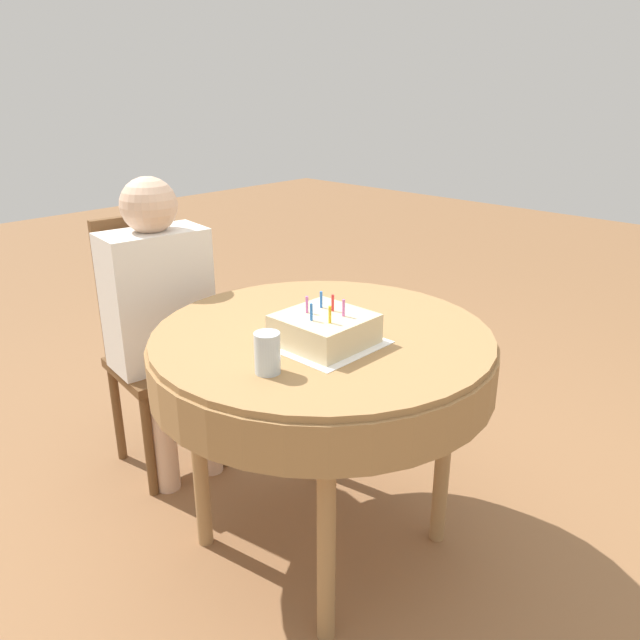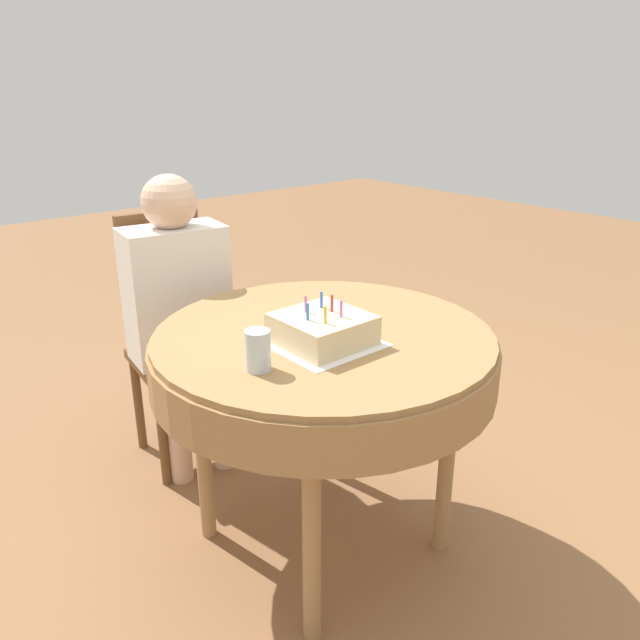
# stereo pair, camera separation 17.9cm
# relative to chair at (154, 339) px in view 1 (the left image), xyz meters

# --- Properties ---
(ground_plane) EXTENTS (12.00, 12.00, 0.00)m
(ground_plane) POSITION_rel_chair_xyz_m (0.07, -0.83, -0.52)
(ground_plane) COLOR #8C603D
(dining_table) EXTENTS (1.03, 1.03, 0.76)m
(dining_table) POSITION_rel_chair_xyz_m (0.07, -0.83, 0.15)
(dining_table) COLOR #9E7547
(dining_table) RESTS_ON ground_plane
(chair) EXTENTS (0.41, 0.41, 0.99)m
(chair) POSITION_rel_chair_xyz_m (0.00, 0.00, 0.00)
(chair) COLOR brown
(chair) RESTS_ON ground_plane
(person) EXTENTS (0.40, 0.34, 1.15)m
(person) POSITION_rel_chair_xyz_m (-0.01, -0.09, 0.17)
(person) COLOR #DBB293
(person) RESTS_ON ground_plane
(napkin) EXTENTS (0.28, 0.28, 0.00)m
(napkin) POSITION_rel_chair_xyz_m (0.01, -0.90, 0.25)
(napkin) COLOR white
(napkin) RESTS_ON dining_table
(birthday_cake) EXTENTS (0.23, 0.23, 0.13)m
(birthday_cake) POSITION_rel_chair_xyz_m (0.01, -0.90, 0.29)
(birthday_cake) COLOR beige
(birthday_cake) RESTS_ON dining_table
(drinking_glass) EXTENTS (0.07, 0.07, 0.11)m
(drinking_glass) POSITION_rel_chair_xyz_m (-0.23, -0.92, 0.30)
(drinking_glass) COLOR silver
(drinking_glass) RESTS_ON dining_table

